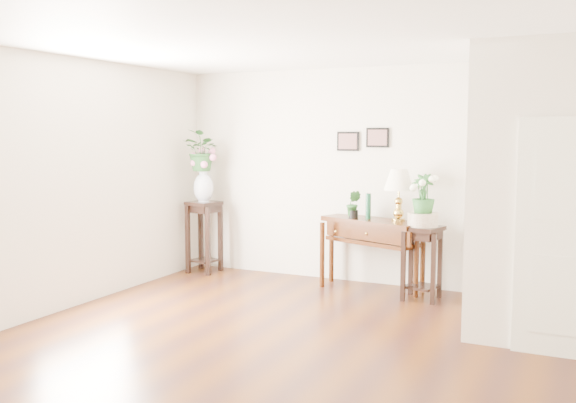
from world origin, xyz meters
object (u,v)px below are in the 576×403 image
Objects in this scene: console_table at (372,254)px; table_lamp at (399,192)px; plant_stand_a at (204,237)px; plant_stand_b at (422,263)px.

table_lamp is at bearing 19.95° from console_table.
plant_stand_a is 3.14m from plant_stand_b.
plant_stand_a is at bearing -158.60° from console_table.
plant_stand_a reaches higher than console_table.
console_table is 0.73m from plant_stand_b.
plant_stand_b is (0.69, -0.23, -0.01)m from console_table.
table_lamp reaches higher than console_table.
table_lamp reaches higher than plant_stand_a.
console_table is 0.86m from table_lamp.
console_table is 1.53× the size of plant_stand_b.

